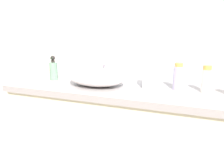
{
  "coord_description": "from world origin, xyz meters",
  "views": [
    {
      "loc": [
        0.36,
        -0.98,
        1.3
      ],
      "look_at": [
        -0.12,
        0.39,
        0.98
      ],
      "focal_mm": 34.07,
      "sensor_mm": 36.0,
      "label": 1
    }
  ],
  "objects_px": {
    "soap_dispenser": "(53,70)",
    "lotion_bottle": "(178,77)",
    "spray_can": "(206,79)",
    "tissue_box": "(151,76)",
    "sink_basin": "(97,77)"
  },
  "relations": [
    {
      "from": "sink_basin",
      "to": "tissue_box",
      "type": "bearing_deg",
      "value": 13.48
    },
    {
      "from": "soap_dispenser",
      "to": "tissue_box",
      "type": "relative_size",
      "value": 1.1
    },
    {
      "from": "sink_basin",
      "to": "tissue_box",
      "type": "distance_m",
      "value": 0.38
    },
    {
      "from": "spray_can",
      "to": "tissue_box",
      "type": "distance_m",
      "value": 0.35
    },
    {
      "from": "soap_dispenser",
      "to": "lotion_bottle",
      "type": "xyz_separation_m",
      "value": [
        0.94,
        0.04,
        0.01
      ]
    },
    {
      "from": "soap_dispenser",
      "to": "spray_can",
      "type": "distance_m",
      "value": 1.11
    },
    {
      "from": "soap_dispenser",
      "to": "tissue_box",
      "type": "height_order",
      "value": "soap_dispenser"
    },
    {
      "from": "soap_dispenser",
      "to": "spray_can",
      "type": "height_order",
      "value": "soap_dispenser"
    },
    {
      "from": "lotion_bottle",
      "to": "spray_can",
      "type": "height_order",
      "value": "lotion_bottle"
    },
    {
      "from": "sink_basin",
      "to": "soap_dispenser",
      "type": "relative_size",
      "value": 2.16
    },
    {
      "from": "soap_dispenser",
      "to": "lotion_bottle",
      "type": "relative_size",
      "value": 1.07
    },
    {
      "from": "sink_basin",
      "to": "soap_dispenser",
      "type": "bearing_deg",
      "value": 173.33
    },
    {
      "from": "sink_basin",
      "to": "soap_dispenser",
      "type": "distance_m",
      "value": 0.39
    },
    {
      "from": "sink_basin",
      "to": "spray_can",
      "type": "xyz_separation_m",
      "value": [
        0.72,
        0.07,
        0.03
      ]
    },
    {
      "from": "sink_basin",
      "to": "lotion_bottle",
      "type": "relative_size",
      "value": 2.31
    }
  ]
}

